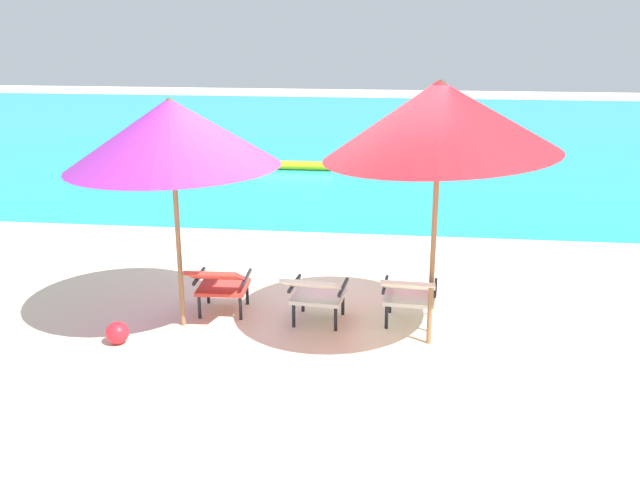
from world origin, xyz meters
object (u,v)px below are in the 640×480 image
object	(u,v)px
beach_umbrella_left	(171,133)
beach_umbrella_right	(440,118)
lounge_chair_left	(220,282)
lounge_chair_center	(315,291)
swim_buoy	(293,165)
beach_ball	(117,333)
lounge_chair_right	(409,292)

from	to	relation	value
beach_umbrella_left	beach_umbrella_right	size ratio (longest dim) A/B	1.08
lounge_chair_left	lounge_chair_center	size ratio (longest dim) A/B	0.98
swim_buoy	lounge_chair_left	size ratio (longest dim) A/B	1.78
lounge_chair_left	swim_buoy	bearing A→B (deg)	92.93
beach_umbrella_left	beach_ball	xyz separation A→B (m)	(-0.51, -0.50, -1.89)
lounge_chair_center	beach_umbrella_right	distance (m)	2.15
swim_buoy	lounge_chair_right	xyz separation A→B (m)	(2.37, -7.61, 0.31)
lounge_chair_right	beach_umbrella_right	xyz separation A→B (m)	(0.20, -0.32, 1.80)
swim_buoy	beach_umbrella_right	world-z (taller)	beach_umbrella_right
beach_umbrella_right	beach_ball	size ratio (longest dim) A/B	11.56
swim_buoy	beach_umbrella_left	bearing A→B (deg)	-89.66
beach_ball	lounge_chair_right	bearing A→B (deg)	13.61
lounge_chair_center	beach_umbrella_left	bearing A→B (deg)	-175.76
swim_buoy	lounge_chair_left	bearing A→B (deg)	-87.07
lounge_chair_center	beach_umbrella_left	size ratio (longest dim) A/B	0.32
lounge_chair_left	beach_ball	distance (m)	1.16
lounge_chair_center	beach_ball	size ratio (longest dim) A/B	4.06
beach_umbrella_right	beach_ball	xyz separation A→B (m)	(-3.04, -0.37, -2.09)
lounge_chair_left	beach_ball	xyz separation A→B (m)	(-0.85, -0.73, -0.29)
beach_ball	lounge_chair_center	bearing A→B (deg)	17.71
lounge_chair_left	lounge_chair_center	world-z (taller)	same
lounge_chair_left	lounge_chair_right	distance (m)	1.98
swim_buoy	lounge_chair_center	distance (m)	7.84
lounge_chair_left	beach_umbrella_right	size ratio (longest dim) A/B	0.34
lounge_chair_center	swim_buoy	bearing A→B (deg)	100.44
beach_umbrella_right	lounge_chair_right	bearing A→B (deg)	122.47
lounge_chair_right	beach_umbrella_left	size ratio (longest dim) A/B	0.32
beach_umbrella_left	beach_umbrella_right	bearing A→B (deg)	-2.97
lounge_chair_right	lounge_chair_left	bearing A→B (deg)	178.72
lounge_chair_left	beach_ball	size ratio (longest dim) A/B	3.97
lounge_chair_center	beach_umbrella_left	world-z (taller)	beach_umbrella_left
lounge_chair_right	beach_umbrella_left	bearing A→B (deg)	-175.39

